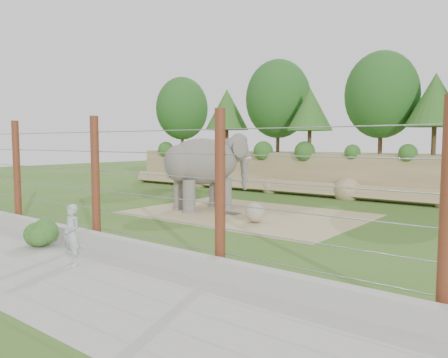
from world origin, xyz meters
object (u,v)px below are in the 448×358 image
Objects in this scene: barrier_fence at (96,180)px; zookeeper at (72,235)px; elephant at (203,172)px; stone_ball at (255,213)px.

zookeeper is (1.63, -1.91, -1.19)m from barrier_fence.
elephant is 2.73× the size of zookeeper.
elephant reaches higher than stone_ball.
barrier_fence is (-1.99, -5.94, 1.59)m from stone_ball.
zookeeper is (-0.36, -7.86, 0.39)m from stone_ball.
elephant is 0.21× the size of barrier_fence.
elephant is 5.55× the size of stone_ball.
barrier_fence reaches higher than elephant.
barrier_fence is at bearing -108.53° from stone_ball.
zookeeper is at bearing -92.65° from stone_ball.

